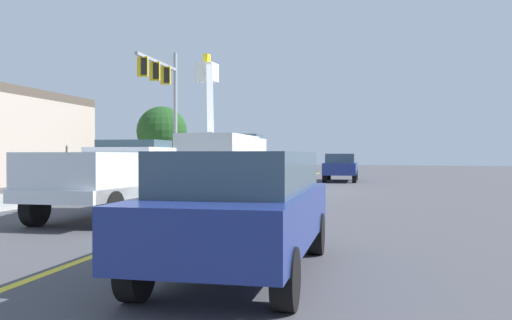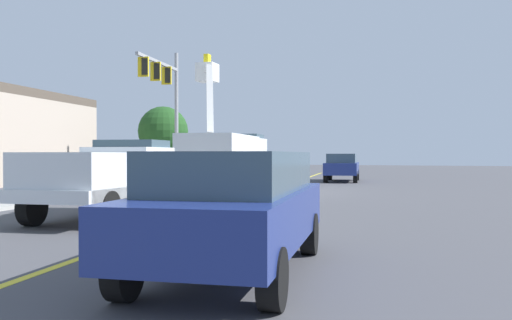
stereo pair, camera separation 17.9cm
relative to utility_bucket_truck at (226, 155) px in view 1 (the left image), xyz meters
name	(u,v)px [view 1 (the left image)]	position (x,y,z in m)	size (l,w,h in m)	color
ground	(267,192)	(-1.23, -2.41, -1.60)	(120.00, 120.00, 0.00)	#47474C
sidewalk_far_side	(102,188)	(-2.21, 5.34, -1.54)	(60.00, 3.60, 0.12)	#9E9E99
lane_centre_stripe	(267,192)	(-1.23, -2.41, -1.60)	(50.00, 0.16, 0.01)	yellow
utility_bucket_truck	(226,155)	(0.00, 0.00, 0.00)	(8.45, 3.58, 6.58)	silver
service_pickup_truck	(110,175)	(-11.47, -1.47, -0.48)	(5.82, 2.78, 2.06)	silver
passing_minivan	(341,165)	(9.23, -3.77, -0.63)	(5.00, 2.49, 1.69)	navy
trailing_sedan	(244,203)	(-16.31, -6.99, -0.63)	(5.00, 2.49, 1.69)	navy
traffic_cone_leading	(141,217)	(-14.12, -4.01, -1.19)	(0.40, 0.40, 0.83)	black
traffic_cone_mid_front	(228,194)	(-7.30, -3.07, -1.22)	(0.40, 0.40, 0.77)	black
traffic_cone_mid_rear	(262,184)	(-1.95, -2.42, -1.21)	(0.40, 0.40, 0.80)	black
traffic_cone_trailing	(284,178)	(4.39, -1.54, -1.21)	(0.40, 0.40, 0.79)	black
traffic_signal_mast	(165,91)	(3.08, 4.98, 3.59)	(5.45, 0.97, 7.62)	gray
street_tree_right	(162,131)	(7.28, 7.52, 1.53)	(3.23, 3.23, 4.76)	brown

